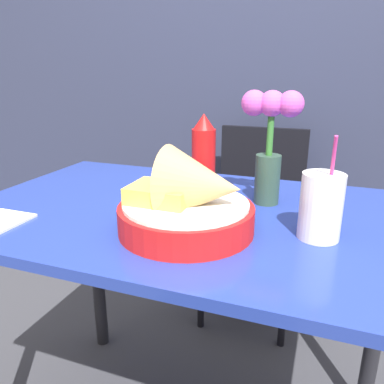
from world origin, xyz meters
TOP-DOWN VIEW (x-y plane):
  - wall_window at (0.00, 1.07)m, footprint 7.00×0.06m
  - dining_table at (0.00, 0.00)m, footprint 1.14×0.71m
  - chair_far_window at (0.03, 0.81)m, footprint 0.40×0.40m
  - food_basket at (0.05, -0.13)m, footprint 0.29×0.29m
  - ketchup_bottle at (-0.02, 0.15)m, footprint 0.07×0.07m
  - drink_cup at (0.31, -0.06)m, footprint 0.09×0.09m
  - flower_vase at (0.17, 0.12)m, footprint 0.15×0.07m

SIDE VIEW (x-z plane):
  - chair_far_window at x=0.03m, z-range 0.09..0.95m
  - dining_table at x=0.00m, z-range 0.27..1.05m
  - drink_cup at x=0.31m, z-range 0.73..0.95m
  - food_basket at x=0.05m, z-range 0.75..0.94m
  - ketchup_bottle at x=-0.02m, z-range 0.78..1.00m
  - flower_vase at x=0.17m, z-range 0.81..1.10m
  - wall_window at x=0.00m, z-range 0.00..2.60m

